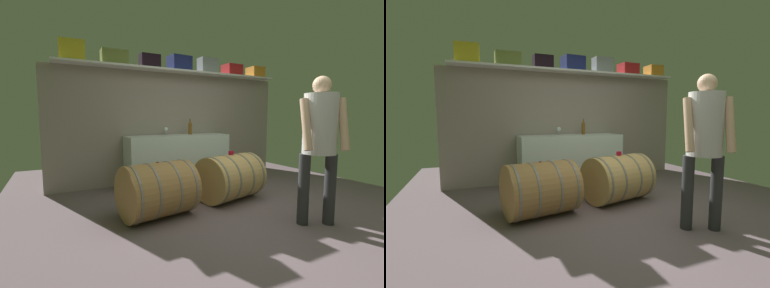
% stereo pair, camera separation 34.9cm
% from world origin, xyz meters
% --- Properties ---
extents(ground_plane, '(5.70, 7.93, 0.02)m').
position_xyz_m(ground_plane, '(0.00, 0.59, -0.01)').
color(ground_plane, '#69575D').
extents(back_wall_panel, '(4.50, 0.10, 1.98)m').
position_xyz_m(back_wall_panel, '(0.00, 2.36, 0.99)').
color(back_wall_panel, gray).
rests_on(back_wall_panel, ground).
extents(high_shelf_board, '(4.14, 0.40, 0.03)m').
position_xyz_m(high_shelf_board, '(0.00, 2.21, 2.00)').
color(high_shelf_board, white).
rests_on(high_shelf_board, back_wall_panel).
extents(toolcase_yellow, '(0.37, 0.28, 0.30)m').
position_xyz_m(toolcase_yellow, '(-1.77, 2.21, 2.17)').
color(toolcase_yellow, yellow).
rests_on(toolcase_yellow, high_shelf_board).
extents(toolcase_olive, '(0.41, 0.24, 0.23)m').
position_xyz_m(toolcase_olive, '(-1.16, 2.21, 2.13)').
color(toolcase_olive, olive).
rests_on(toolcase_olive, high_shelf_board).
extents(toolcase_black, '(0.34, 0.20, 0.23)m').
position_xyz_m(toolcase_black, '(-0.56, 2.21, 2.13)').
color(toolcase_black, black).
rests_on(toolcase_black, high_shelf_board).
extents(toolcase_navy, '(0.40, 0.32, 0.26)m').
position_xyz_m(toolcase_navy, '(-0.01, 2.21, 2.15)').
color(toolcase_navy, navy).
rests_on(toolcase_navy, high_shelf_board).
extents(toolcase_grey, '(0.36, 0.23, 0.28)m').
position_xyz_m(toolcase_grey, '(0.59, 2.21, 2.16)').
color(toolcase_grey, gray).
rests_on(toolcase_grey, high_shelf_board).
extents(toolcase_red, '(0.36, 0.30, 0.21)m').
position_xyz_m(toolcase_red, '(1.17, 2.21, 2.12)').
color(toolcase_red, red).
rests_on(toolcase_red, high_shelf_board).
extents(toolcase_orange, '(0.31, 0.31, 0.22)m').
position_xyz_m(toolcase_orange, '(1.78, 2.21, 2.12)').
color(toolcase_orange, orange).
rests_on(toolcase_orange, high_shelf_board).
extents(work_cabinet, '(1.83, 0.55, 0.87)m').
position_xyz_m(work_cabinet, '(-0.12, 2.03, 0.43)').
color(work_cabinet, white).
rests_on(work_cabinet, ground).
extents(wine_bottle_amber, '(0.07, 0.07, 0.29)m').
position_xyz_m(wine_bottle_amber, '(0.15, 2.10, 0.99)').
color(wine_bottle_amber, brown).
rests_on(wine_bottle_amber, work_cabinet).
extents(wine_glass, '(0.08, 0.08, 0.14)m').
position_xyz_m(wine_glass, '(-0.29, 2.20, 0.96)').
color(wine_glass, white).
rests_on(wine_glass, work_cabinet).
extents(wine_barrel_near, '(1.00, 0.81, 0.66)m').
position_xyz_m(wine_barrel_near, '(0.13, 0.83, 0.33)').
color(wine_barrel_near, tan).
rests_on(wine_barrel_near, ground).
extents(wine_barrel_far, '(0.91, 0.76, 0.66)m').
position_xyz_m(wine_barrel_far, '(-1.01, 0.70, 0.33)').
color(wine_barrel_far, '#A67644').
rests_on(wine_barrel_far, ground).
extents(tasting_cup, '(0.07, 0.07, 0.05)m').
position_xyz_m(tasting_cup, '(0.15, 0.83, 0.68)').
color(tasting_cup, red).
rests_on(tasting_cup, wine_barrel_near).
extents(winemaker_pouring, '(0.52, 0.46, 1.62)m').
position_xyz_m(winemaker_pouring, '(0.46, -0.33, 0.99)').
color(winemaker_pouring, '#302F33').
rests_on(winemaker_pouring, ground).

